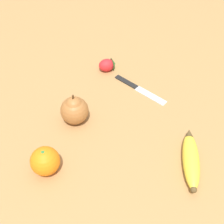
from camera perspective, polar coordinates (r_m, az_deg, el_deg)
name	(u,v)px	position (r m, az deg, el deg)	size (l,w,h in m)	color
ground_plane	(131,124)	(0.87, 3.49, -2.18)	(3.00, 3.00, 0.00)	#A87A47
banana	(191,159)	(0.79, 14.24, -8.40)	(0.17, 0.12, 0.04)	yellow
orange	(45,161)	(0.76, -12.13, -8.75)	(0.07, 0.07, 0.07)	orange
pear	(74,109)	(0.85, -6.89, 0.46)	(0.08, 0.08, 0.10)	#A36633
strawberry	(108,65)	(1.03, -0.79, 8.60)	(0.07, 0.07, 0.04)	red
paring_knife	(138,88)	(0.97, 4.76, 4.39)	(0.04, 0.19, 0.01)	silver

